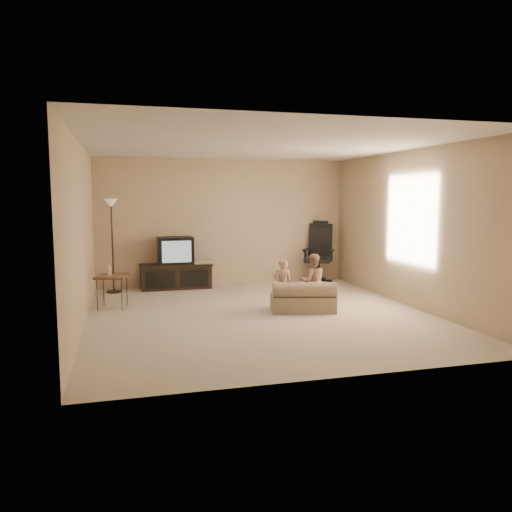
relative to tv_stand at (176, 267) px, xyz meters
The scene contains 9 objects.
floor 2.71m from the tv_stand, 68.27° to the right, with size 5.50×5.50×0.00m, color beige.
room_shell 2.90m from the tv_stand, 68.27° to the right, with size 5.50×5.50×5.50m.
tv_stand is the anchor object (origin of this frame).
office_chair 2.91m from the tv_stand, ahead, with size 0.80×0.81×1.26m.
side_table 1.87m from the tv_stand, 128.41° to the right, with size 0.56×0.56×0.70m.
floor_lamp 1.44m from the tv_stand, behind, with size 0.27×0.27×1.72m.
child_sofa 3.01m from the tv_stand, 55.96° to the right, with size 1.07×0.75×0.48m.
toddler_left 2.75m from the tv_stand, 59.90° to the right, with size 0.29×0.22×0.81m, color tan.
toddler_right 2.99m from the tv_stand, 50.37° to the right, with size 0.42×0.23×0.87m, color tan.
Camera 1 is at (-1.94, -7.08, 1.75)m, focal length 35.00 mm.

